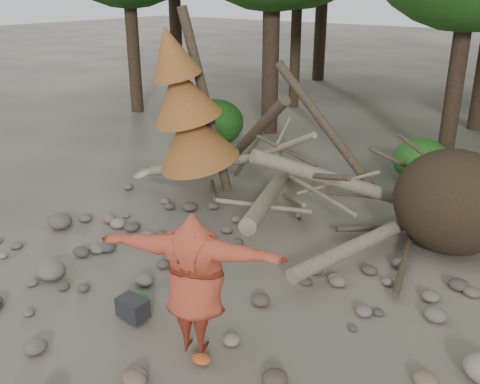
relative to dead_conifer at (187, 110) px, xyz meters
The scene contains 11 objects.
ground 5.05m from the dead_conifer, 47.26° to the right, with size 120.00×120.00×0.00m, color #514C44.
deadfall_pile 5.33m from the dead_conifer, ahead, with size 8.55×5.24×3.30m.
dead_conifer is the anchor object (origin of this frame).
bush_left 4.72m from the dead_conifer, 121.92° to the left, with size 1.80×1.80×1.44m, color #1D5316.
bush_mid 6.11m from the dead_conifer, 48.52° to the left, with size 1.40×1.40×1.12m, color #276A1E.
frisbee_thrower 5.85m from the dead_conifer, 46.96° to the right, with size 2.93×1.54×2.14m.
backpack 5.37m from the dead_conifer, 57.69° to the right, with size 0.46×0.30×0.30m, color black.
cloth_green 5.01m from the dead_conifer, 58.50° to the right, with size 0.37×0.31×0.14m, color #2E6B2A.
cloth_orange 6.39m from the dead_conifer, 46.47° to the right, with size 0.27×0.22×0.10m, color #C75422.
boulder_front_left 4.70m from the dead_conifer, 81.71° to the right, with size 0.54×0.49×0.32m, color #6D655B.
boulder_mid_left 3.63m from the dead_conifer, 108.86° to the right, with size 0.54×0.49×0.33m, color #59514A.
Camera 1 is at (4.95, -5.32, 4.73)m, focal length 40.00 mm.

